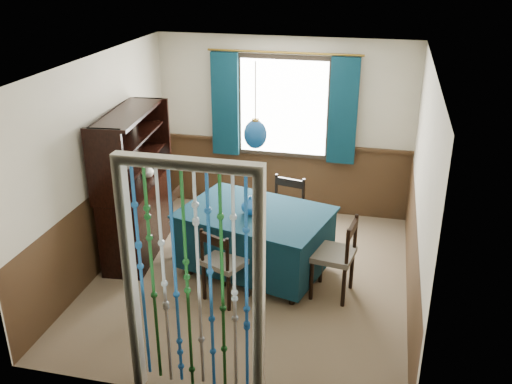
% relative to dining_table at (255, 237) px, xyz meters
% --- Properties ---
extents(floor, '(4.00, 4.00, 0.00)m').
position_rel_dining_table_xyz_m(floor, '(-0.02, -0.15, -0.46)').
color(floor, brown).
rests_on(floor, ground).
extents(ceiling, '(4.00, 4.00, 0.00)m').
position_rel_dining_table_xyz_m(ceiling, '(-0.02, -0.15, 2.04)').
color(ceiling, silver).
rests_on(ceiling, ground).
extents(wall_back, '(3.60, 0.00, 3.60)m').
position_rel_dining_table_xyz_m(wall_back, '(-0.02, 1.85, 0.79)').
color(wall_back, beige).
rests_on(wall_back, ground).
extents(wall_front, '(3.60, 0.00, 3.60)m').
position_rel_dining_table_xyz_m(wall_front, '(-0.02, -2.15, 0.79)').
color(wall_front, beige).
rests_on(wall_front, ground).
extents(wall_left, '(0.00, 4.00, 4.00)m').
position_rel_dining_table_xyz_m(wall_left, '(-1.82, -0.15, 0.79)').
color(wall_left, beige).
rests_on(wall_left, ground).
extents(wall_right, '(0.00, 4.00, 4.00)m').
position_rel_dining_table_xyz_m(wall_right, '(1.78, -0.15, 0.79)').
color(wall_right, beige).
rests_on(wall_right, ground).
extents(wainscot_back, '(3.60, 0.00, 3.60)m').
position_rel_dining_table_xyz_m(wainscot_back, '(-0.02, 1.83, 0.04)').
color(wainscot_back, '#3C2817').
rests_on(wainscot_back, ground).
extents(wainscot_front, '(3.60, 0.00, 3.60)m').
position_rel_dining_table_xyz_m(wainscot_front, '(-0.02, -2.14, 0.04)').
color(wainscot_front, '#3C2817').
rests_on(wainscot_front, ground).
extents(wainscot_left, '(0.00, 4.00, 4.00)m').
position_rel_dining_table_xyz_m(wainscot_left, '(-1.81, -0.15, 0.04)').
color(wainscot_left, '#3C2817').
rests_on(wainscot_left, ground).
extents(wainscot_right, '(0.00, 4.00, 4.00)m').
position_rel_dining_table_xyz_m(wainscot_right, '(1.76, -0.15, 0.04)').
color(wainscot_right, '#3C2817').
rests_on(wainscot_right, ground).
extents(window, '(1.32, 0.12, 1.42)m').
position_rel_dining_table_xyz_m(window, '(-0.02, 1.80, 1.09)').
color(window, black).
rests_on(window, wall_back).
extents(doorway, '(1.16, 0.12, 2.18)m').
position_rel_dining_table_xyz_m(doorway, '(-0.02, -2.09, 0.59)').
color(doorway, silver).
rests_on(doorway, ground).
extents(dining_table, '(1.88, 1.51, 0.79)m').
position_rel_dining_table_xyz_m(dining_table, '(0.00, 0.00, 0.00)').
color(dining_table, '#092633').
rests_on(dining_table, floor).
extents(chair_near, '(0.56, 0.55, 0.87)m').
position_rel_dining_table_xyz_m(chair_near, '(-0.20, -0.64, 0.01)').
color(chair_near, black).
rests_on(chair_near, floor).
extents(chair_far, '(0.53, 0.52, 0.91)m').
position_rel_dining_table_xyz_m(chair_far, '(0.22, 0.70, 0.03)').
color(chair_far, black).
rests_on(chair_far, floor).
extents(chair_left, '(0.43, 0.45, 0.87)m').
position_rel_dining_table_xyz_m(chair_left, '(-0.92, 0.29, 0.01)').
color(chair_left, black).
rests_on(chair_left, floor).
extents(chair_right, '(0.50, 0.52, 0.93)m').
position_rel_dining_table_xyz_m(chair_right, '(0.96, -0.28, 0.04)').
color(chair_right, black).
rests_on(chair_right, floor).
extents(sideboard, '(0.62, 1.44, 1.83)m').
position_rel_dining_table_xyz_m(sideboard, '(-1.56, 0.15, 0.17)').
color(sideboard, black).
rests_on(sideboard, floor).
extents(pendant_lamp, '(0.25, 0.25, 0.94)m').
position_rel_dining_table_xyz_m(pendant_lamp, '(0.00, 0.00, 1.26)').
color(pendant_lamp, olive).
rests_on(pendant_lamp, ceiling).
extents(vase_table, '(0.24, 0.24, 0.20)m').
position_rel_dining_table_xyz_m(vase_table, '(-0.05, -0.06, 0.43)').
color(vase_table, navy).
rests_on(vase_table, dining_table).
extents(bowl_shelf, '(0.23, 0.23, 0.05)m').
position_rel_dining_table_xyz_m(bowl_shelf, '(-1.50, -0.14, 0.81)').
color(bowl_shelf, beige).
rests_on(bowl_shelf, sideboard).
extents(vase_sideboard, '(0.18, 0.18, 0.19)m').
position_rel_dining_table_xyz_m(vase_sideboard, '(-1.50, 0.44, 0.55)').
color(vase_sideboard, beige).
rests_on(vase_sideboard, sideboard).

